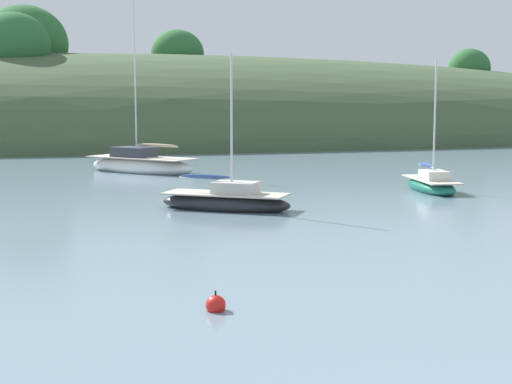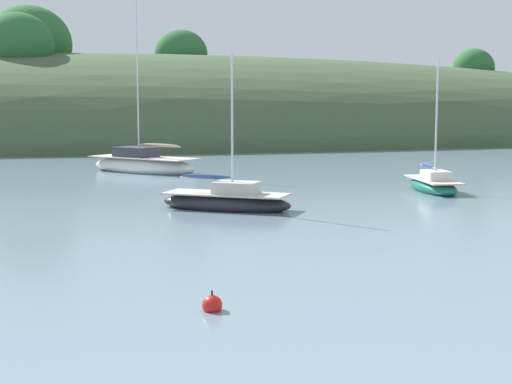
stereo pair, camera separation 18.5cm
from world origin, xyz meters
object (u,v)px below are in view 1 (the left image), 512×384
object	(u,v)px
sailboat_navy_dinghy	(431,184)
mooring_buoy_inner	(216,305)
sailboat_yellow_far	(226,201)
sailboat_white_near	(141,165)

from	to	relation	value
sailboat_navy_dinghy	mooring_buoy_inner	distance (m)	23.08
sailboat_yellow_far	mooring_buoy_inner	bearing A→B (deg)	-102.61
sailboat_navy_dinghy	sailboat_white_near	distance (m)	18.38
sailboat_white_near	mooring_buoy_inner	world-z (taller)	sailboat_white_near
sailboat_navy_dinghy	mooring_buoy_inner	bearing A→B (deg)	-128.12
mooring_buoy_inner	sailboat_yellow_far	bearing A→B (deg)	77.39
sailboat_yellow_far	mooring_buoy_inner	distance (m)	14.92
sailboat_yellow_far	sailboat_navy_dinghy	xyz separation A→B (m)	(10.99, 3.60, -0.02)
sailboat_yellow_far	sailboat_navy_dinghy	bearing A→B (deg)	18.15
sailboat_navy_dinghy	mooring_buoy_inner	xyz separation A→B (m)	(-14.25, -18.16, -0.21)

